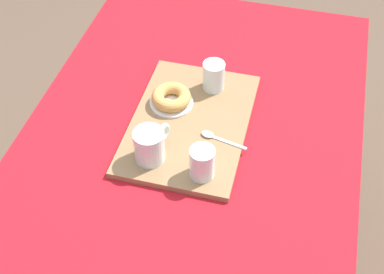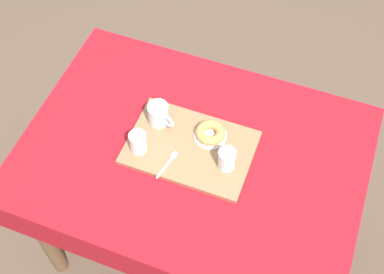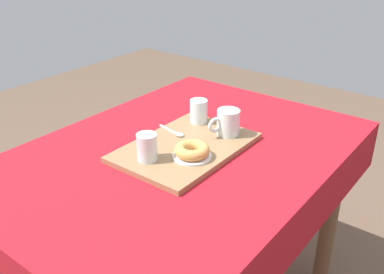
{
  "view_description": "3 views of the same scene",
  "coord_description": "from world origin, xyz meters",
  "px_view_note": "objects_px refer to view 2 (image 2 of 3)",
  "views": [
    {
      "loc": [
        -0.97,
        -0.24,
        1.78
      ],
      "look_at": [
        -0.07,
        -0.01,
        0.78
      ],
      "focal_mm": 49.87,
      "sensor_mm": 36.0,
      "label": 1
    },
    {
      "loc": [
        0.35,
        -0.92,
        2.32
      ],
      "look_at": [
        -0.02,
        0.03,
        0.8
      ],
      "focal_mm": 48.28,
      "sensor_mm": 36.0,
      "label": 2
    },
    {
      "loc": [
        0.95,
        0.77,
        1.41
      ],
      "look_at": [
        -0.06,
        -0.0,
        0.78
      ],
      "focal_mm": 40.53,
      "sensor_mm": 36.0,
      "label": 3
    }
  ],
  "objects_px": {
    "water_glass_near": "(227,160)",
    "donut_plate_left": "(210,136)",
    "dining_table": "(193,167)",
    "serving_tray": "(190,148)",
    "sugar_donut_left": "(210,133)",
    "tea_mug_left": "(159,115)",
    "teaspoon_near": "(172,158)",
    "water_glass_far": "(138,143)"
  },
  "relations": [
    {
      "from": "dining_table",
      "to": "sugar_donut_left",
      "type": "xyz_separation_m",
      "value": [
        0.04,
        0.08,
        0.15
      ]
    },
    {
      "from": "dining_table",
      "to": "water_glass_far",
      "type": "relative_size",
      "value": 14.66
    },
    {
      "from": "dining_table",
      "to": "water_glass_near",
      "type": "bearing_deg",
      "value": -8.7
    },
    {
      "from": "tea_mug_left",
      "to": "donut_plate_left",
      "type": "relative_size",
      "value": 0.94
    },
    {
      "from": "tea_mug_left",
      "to": "dining_table",
      "type": "bearing_deg",
      "value": -24.49
    },
    {
      "from": "teaspoon_near",
      "to": "serving_tray",
      "type": "bearing_deg",
      "value": -18.68
    },
    {
      "from": "donut_plate_left",
      "to": "water_glass_near",
      "type": "bearing_deg",
      "value": -45.85
    },
    {
      "from": "dining_table",
      "to": "sugar_donut_left",
      "type": "distance_m",
      "value": 0.17
    },
    {
      "from": "water_glass_near",
      "to": "donut_plate_left",
      "type": "height_order",
      "value": "water_glass_near"
    },
    {
      "from": "tea_mug_left",
      "to": "sugar_donut_left",
      "type": "distance_m",
      "value": 0.2
    },
    {
      "from": "water_glass_near",
      "to": "water_glass_far",
      "type": "bearing_deg",
      "value": -172.11
    },
    {
      "from": "teaspoon_near",
      "to": "water_glass_far",
      "type": "bearing_deg",
      "value": 102.5
    },
    {
      "from": "dining_table",
      "to": "donut_plate_left",
      "type": "distance_m",
      "value": 0.15
    },
    {
      "from": "sugar_donut_left",
      "to": "teaspoon_near",
      "type": "distance_m",
      "value": 0.17
    },
    {
      "from": "serving_tray",
      "to": "water_glass_far",
      "type": "distance_m",
      "value": 0.19
    },
    {
      "from": "serving_tray",
      "to": "sugar_donut_left",
      "type": "height_order",
      "value": "sugar_donut_left"
    },
    {
      "from": "dining_table",
      "to": "teaspoon_near",
      "type": "xyz_separation_m",
      "value": [
        -0.06,
        -0.06,
        0.13
      ]
    },
    {
      "from": "sugar_donut_left",
      "to": "teaspoon_near",
      "type": "height_order",
      "value": "sugar_donut_left"
    },
    {
      "from": "water_glass_near",
      "to": "serving_tray",
      "type": "bearing_deg",
      "value": 168.25
    },
    {
      "from": "water_glass_far",
      "to": "sugar_donut_left",
      "type": "distance_m",
      "value": 0.26
    },
    {
      "from": "dining_table",
      "to": "donut_plate_left",
      "type": "height_order",
      "value": "donut_plate_left"
    },
    {
      "from": "serving_tray",
      "to": "water_glass_near",
      "type": "relative_size",
      "value": 5.34
    },
    {
      "from": "dining_table",
      "to": "water_glass_far",
      "type": "height_order",
      "value": "water_glass_far"
    },
    {
      "from": "dining_table",
      "to": "water_glass_near",
      "type": "distance_m",
      "value": 0.21
    },
    {
      "from": "water_glass_far",
      "to": "donut_plate_left",
      "type": "xyz_separation_m",
      "value": [
        0.22,
        0.14,
        -0.03
      ]
    },
    {
      "from": "tea_mug_left",
      "to": "water_glass_far",
      "type": "relative_size",
      "value": 1.34
    },
    {
      "from": "donut_plate_left",
      "to": "teaspoon_near",
      "type": "relative_size",
      "value": 0.94
    },
    {
      "from": "water_glass_near",
      "to": "donut_plate_left",
      "type": "distance_m",
      "value": 0.14
    },
    {
      "from": "dining_table",
      "to": "tea_mug_left",
      "type": "relative_size",
      "value": 10.9
    },
    {
      "from": "tea_mug_left",
      "to": "water_glass_near",
      "type": "bearing_deg",
      "value": -17.65
    },
    {
      "from": "teaspoon_near",
      "to": "tea_mug_left",
      "type": "bearing_deg",
      "value": 49.35
    },
    {
      "from": "dining_table",
      "to": "serving_tray",
      "type": "distance_m",
      "value": 0.12
    },
    {
      "from": "dining_table",
      "to": "serving_tray",
      "type": "bearing_deg",
      "value": 143.15
    },
    {
      "from": "tea_mug_left",
      "to": "water_glass_near",
      "type": "distance_m",
      "value": 0.3
    },
    {
      "from": "tea_mug_left",
      "to": "sugar_donut_left",
      "type": "height_order",
      "value": "tea_mug_left"
    },
    {
      "from": "serving_tray",
      "to": "donut_plate_left",
      "type": "height_order",
      "value": "donut_plate_left"
    },
    {
      "from": "serving_tray",
      "to": "sugar_donut_left",
      "type": "relative_size",
      "value": 4.16
    },
    {
      "from": "serving_tray",
      "to": "water_glass_far",
      "type": "xyz_separation_m",
      "value": [
        -0.17,
        -0.07,
        0.05
      ]
    },
    {
      "from": "tea_mug_left",
      "to": "water_glass_far",
      "type": "distance_m",
      "value": 0.14
    },
    {
      "from": "dining_table",
      "to": "sugar_donut_left",
      "type": "relative_size",
      "value": 11.41
    },
    {
      "from": "donut_plate_left",
      "to": "sugar_donut_left",
      "type": "xyz_separation_m",
      "value": [
        0.0,
        0.0,
        0.02
      ]
    },
    {
      "from": "teaspoon_near",
      "to": "donut_plate_left",
      "type": "bearing_deg",
      "value": -22.85
    }
  ]
}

